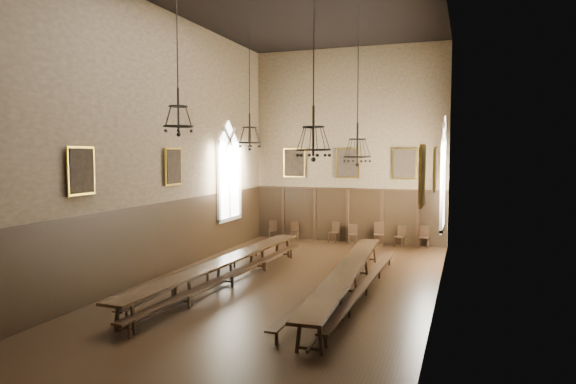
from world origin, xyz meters
The scene contains 32 objects.
floor centered at (0.00, 0.00, -0.01)m, with size 9.00×18.00×0.02m, color black.
wall_back centered at (0.00, 9.01, 4.50)m, with size 9.00×0.02×9.00m, color #836D50.
wall_front centered at (0.00, -9.01, 4.50)m, with size 9.00×0.02×9.00m, color #836D50.
wall_left centered at (-4.51, 0.00, 4.50)m, with size 0.02×18.00×9.00m, color #836D50.
wall_right centered at (4.51, 0.00, 4.50)m, with size 0.02×18.00×9.00m, color #836D50.
wainscot_panelling centered at (0.00, 0.00, 1.25)m, with size 9.00×18.00×2.50m, color black, non-canonical shape.
table_left centered at (-1.91, -0.06, 0.41)m, with size 1.26×10.48×0.82m.
table_right centered at (2.01, 0.12, 0.40)m, with size 1.28×10.41×0.81m.
bench_left_outer centered at (-2.63, 0.13, 0.27)m, with size 0.51×9.42×0.42m.
bench_left_inner centered at (-1.54, -0.27, 0.30)m, with size 0.94×10.37×0.47m.
bench_right_inner centered at (1.50, 0.02, 0.27)m, with size 0.44×9.37×0.42m.
bench_right_outer centered at (2.55, 0.22, 0.27)m, with size 0.40×9.38×0.42m.
chair_0 centered at (-3.61, 8.60, 0.26)m, with size 0.47×0.47×0.86m.
chair_1 centered at (-2.49, 8.61, 0.26)m, with size 0.47×0.47×0.86m.
chair_3 centered at (-0.56, 8.62, 0.29)m, with size 0.53×0.53×0.95m.
chair_4 centered at (0.38, 8.50, 0.27)m, with size 0.47×0.47×0.89m.
chair_5 centered at (1.56, 8.49, 0.31)m, with size 0.51×0.51×1.02m.
chair_6 centered at (2.50, 8.50, 0.28)m, with size 0.52×0.52×0.92m.
chair_7 centered at (3.53, 8.59, 0.29)m, with size 0.45×0.45×0.96m.
chandelier_back_left centered at (-2.34, 2.96, 4.84)m, with size 0.87×0.87×4.61m.
chandelier_back_right centered at (1.78, 2.41, 4.36)m, with size 0.91×0.91×5.12m.
chandelier_front_left centered at (-1.85, -2.77, 5.16)m, with size 0.79×0.79×4.28m.
chandelier_front_right centered at (1.79, -2.75, 4.57)m, with size 0.84×0.84×4.90m.
portrait_back_0 centered at (-2.60, 8.88, 3.70)m, with size 1.10×0.12×1.40m.
portrait_back_1 centered at (0.00, 8.88, 3.70)m, with size 1.10×0.12×1.40m.
portrait_back_2 centered at (2.60, 8.88, 3.70)m, with size 1.10×0.12×1.40m.
portrait_left_0 centered at (-4.38, 1.00, 3.70)m, with size 0.12×1.00×1.30m.
portrait_left_1 centered at (-4.38, -3.50, 3.70)m, with size 0.12×1.00×1.30m.
portrait_right_0 centered at (4.38, 1.00, 3.70)m, with size 0.12×1.00×1.30m.
portrait_right_1 centered at (4.38, -3.50, 3.70)m, with size 0.12×1.00×1.30m.
window_right centered at (4.43, 5.50, 3.40)m, with size 0.20×2.20×4.60m, color white, non-canonical shape.
window_left centered at (-4.43, 5.50, 3.40)m, with size 0.20×2.20×4.60m, color white, non-canonical shape.
Camera 1 is at (5.26, -14.47, 4.18)m, focal length 32.00 mm.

